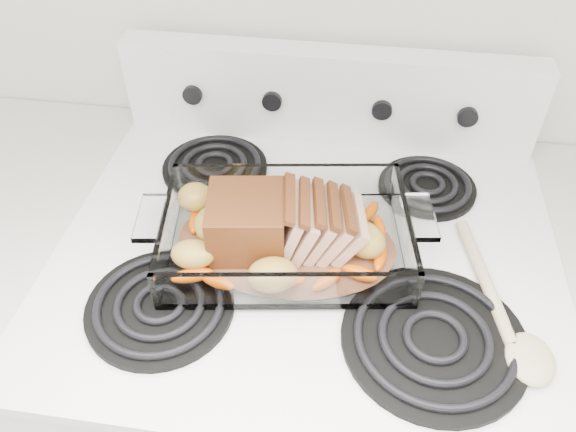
# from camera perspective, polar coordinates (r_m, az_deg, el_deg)

# --- Properties ---
(electric_range) EXTENTS (0.78, 0.70, 1.12)m
(electric_range) POSITION_cam_1_polar(r_m,az_deg,el_deg) (1.26, 1.50, -17.18)
(electric_range) COLOR white
(electric_range) RESTS_ON ground
(counter_left) EXTENTS (0.58, 0.68, 0.93)m
(counter_left) POSITION_cam_1_polar(r_m,az_deg,el_deg) (1.46, -26.06, -12.50)
(counter_left) COLOR silver
(counter_left) RESTS_ON ground
(baking_dish) EXTENTS (0.37, 0.24, 0.07)m
(baking_dish) POSITION_cam_1_polar(r_m,az_deg,el_deg) (0.86, -0.20, -2.32)
(baking_dish) COLOR white
(baking_dish) RESTS_ON electric_range
(pork_roast) EXTENTS (0.23, 0.11, 0.09)m
(pork_roast) POSITION_cam_1_polar(r_m,az_deg,el_deg) (0.84, -1.73, -0.61)
(pork_roast) COLOR #603015
(pork_roast) RESTS_ON baking_dish
(roast_vegetables) EXTENTS (0.36, 0.20, 0.04)m
(roast_vegetables) POSITION_cam_1_polar(r_m,az_deg,el_deg) (0.88, -0.10, -0.19)
(roast_vegetables) COLOR #C84301
(roast_vegetables) RESTS_ON baking_dish
(wooden_spoon) EXTENTS (0.11, 0.29, 0.02)m
(wooden_spoon) POSITION_cam_1_polar(r_m,az_deg,el_deg) (0.84, 21.51, -9.96)
(wooden_spoon) COLOR beige
(wooden_spoon) RESTS_ON electric_range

